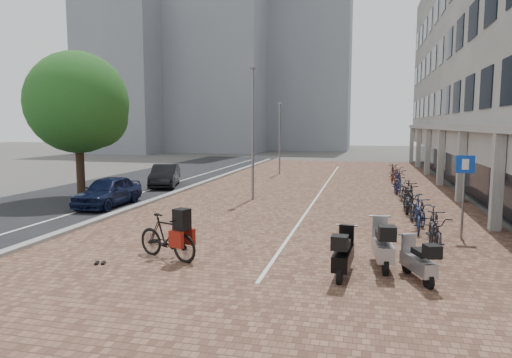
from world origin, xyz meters
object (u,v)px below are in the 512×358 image
(car_dark, at_px, (165,176))
(scooter_mid, at_px, (343,253))
(scooter_back, at_px, (418,260))
(hero_bike, at_px, (167,236))
(car_navy, at_px, (108,191))
(parking_sign, at_px, (464,183))
(scooter_front, at_px, (382,244))

(car_dark, xyz_separation_m, scooter_mid, (10.86, -13.64, -0.07))
(car_dark, relative_size, scooter_back, 2.64)
(car_dark, xyz_separation_m, scooter_back, (12.54, -13.59, -0.14))
(hero_bike, distance_m, scooter_back, 6.31)
(car_navy, relative_size, parking_sign, 1.48)
(car_navy, relative_size, scooter_mid, 2.33)
(scooter_back, bearing_deg, scooter_mid, 161.28)
(car_navy, xyz_separation_m, scooter_front, (11.46, -6.21, -0.05))
(car_dark, distance_m, scooter_front, 17.35)
(parking_sign, bearing_deg, scooter_back, -111.45)
(hero_bike, height_order, parking_sign, parking_sign)
(car_navy, distance_m, scooter_mid, 12.72)
(scooter_front, xyz_separation_m, parking_sign, (2.54, 3.66, 1.17))
(scooter_mid, bearing_deg, hero_bike, -179.41)
(car_dark, bearing_deg, car_navy, -104.12)
(scooter_front, height_order, scooter_mid, scooter_front)
(hero_bike, relative_size, scooter_front, 1.16)
(scooter_front, distance_m, scooter_mid, 1.29)
(parking_sign, bearing_deg, car_navy, 169.73)
(car_navy, bearing_deg, scooter_front, -28.89)
(car_dark, height_order, hero_bike, hero_bike)
(car_dark, height_order, parking_sign, parking_sign)
(car_navy, bearing_deg, car_dark, 92.35)
(scooter_back, bearing_deg, car_dark, 112.23)
(scooter_mid, bearing_deg, scooter_front, 48.84)
(car_navy, distance_m, hero_bike, 9.01)
(car_dark, xyz_separation_m, parking_sign, (14.32, -9.08, 1.14))
(car_navy, height_order, scooter_mid, car_navy)
(car_navy, xyz_separation_m, scooter_back, (12.22, -7.06, -0.15))
(hero_bike, relative_size, scooter_mid, 1.25)
(hero_bike, height_order, scooter_mid, hero_bike)
(car_dark, bearing_deg, scooter_front, -64.16)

